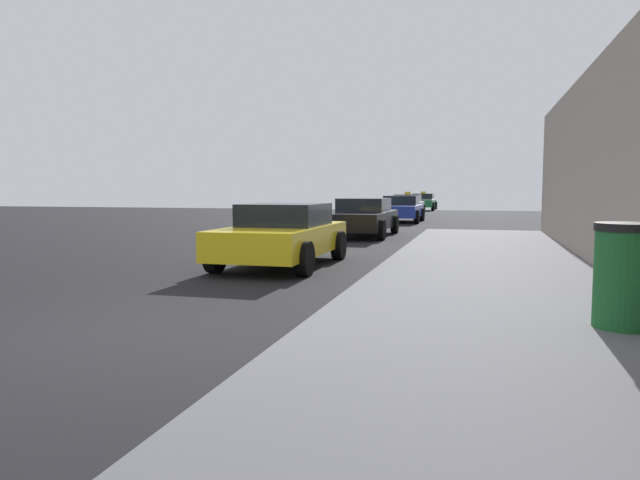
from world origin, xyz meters
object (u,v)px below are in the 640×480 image
trash_bin (625,275)px  car_green (423,202)px  car_black (363,217)px  car_blue (401,209)px  car_silver (407,205)px  car_yellow (283,234)px

trash_bin → car_green: (-5.61, 38.65, -0.04)m
car_black → car_blue: bearing=-90.8°
trash_bin → car_black: size_ratio=0.23×
trash_bin → car_blue: size_ratio=0.26×
car_silver → car_green: 9.46m
car_blue → car_silver: (-0.61, 7.55, -0.00)m
car_black → trash_bin: bearing=112.2°
car_yellow → car_blue: bearing=-90.8°
car_yellow → car_silver: (-0.37, 24.42, 0.00)m
car_silver → trash_bin: bearing=101.0°
car_black → car_blue: size_ratio=1.12×
trash_bin → car_blue: bearing=103.2°
trash_bin → car_yellow: size_ratio=0.26×
trash_bin → car_silver: bearing=101.0°
car_yellow → car_black: same height
car_yellow → car_green: bearing=-89.5°
car_yellow → car_blue: 16.87m
car_yellow → car_black: 7.97m
car_black → car_silver: bearing=-88.3°
trash_bin → car_silver: (-5.68, 29.18, -0.04)m
car_yellow → car_blue: (0.24, 16.87, 0.00)m
car_yellow → car_green: car_green is taller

